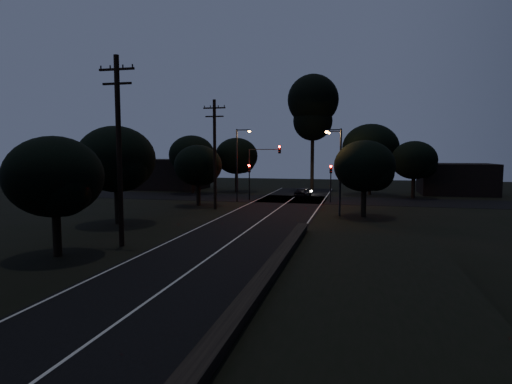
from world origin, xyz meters
The scene contains 22 objects.
road_surface centered at (0.00, 31.12, 0.01)m, with size 60.00×70.00×0.03m.
retaining_wall centered at (7.74, 3.00, 0.62)m, with size 6.93×26.00×1.60m.
utility_pole_mid centered at (-6.00, 15.00, 5.74)m, with size 2.20×0.30×11.00m.
utility_pole_far centered at (-6.00, 32.00, 5.48)m, with size 2.20×0.30×10.50m.
tree_left_b centered at (-7.82, 11.90, 4.12)m, with size 5.00×5.00×6.36m.
tree_left_c centered at (-10.29, 21.88, 4.85)m, with size 5.93×5.93×7.50m.
tree_left_d centered at (-8.33, 33.90, 4.04)m, with size 4.92×4.92×6.24m.
tree_far_nw centered at (-8.79, 49.88, 4.84)m, with size 5.90×5.90×7.47m.
tree_far_w centered at (-13.79, 45.88, 5.00)m, with size 6.04×6.04×7.70m.
tree_far_ne centered at (9.26, 49.85, 5.90)m, with size 7.21×7.21×9.12m.
tree_far_e centered at (14.19, 46.89, 4.43)m, with size 5.38×5.38×6.83m.
tree_right_a centered at (8.18, 29.90, 4.22)m, with size 5.12×5.12×6.51m.
tall_pine centered at (1.00, 55.00, 11.95)m, with size 7.29×7.29×16.57m.
building_left centered at (-20.00, 52.00, 2.20)m, with size 10.00×8.00×4.40m, color black.
building_right centered at (20.00, 53.00, 2.00)m, with size 9.00×7.00×4.00m, color black.
signal_left centered at (-4.60, 39.99, 2.84)m, with size 0.28×0.35×4.10m.
signal_right centered at (4.60, 39.99, 2.84)m, with size 0.28×0.35×4.10m.
signal_mast centered at (-2.91, 39.99, 4.34)m, with size 3.70×0.35×6.25m.
streetlight_a centered at (-5.31, 38.00, 4.64)m, with size 1.66×0.26×8.00m.
streetlight_b centered at (5.31, 44.00, 4.64)m, with size 1.66×0.26×8.00m.
streetlight_c centered at (5.83, 30.00, 4.35)m, with size 1.46×0.26×7.50m.
car centered at (1.01, 44.52, 0.61)m, with size 1.45×3.59×1.22m, color black.
Camera 1 is at (7.46, -7.28, 5.53)m, focal length 30.00 mm.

